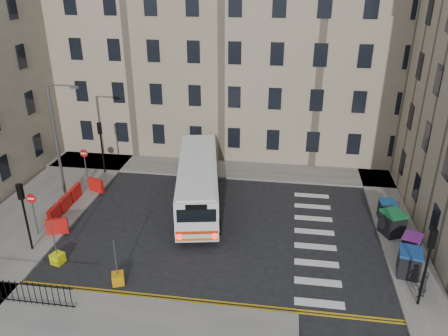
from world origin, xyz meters
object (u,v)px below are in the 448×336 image
(wheelie_bin_d, at_px, (390,212))
(pedestrian, at_px, (423,285))
(wheelie_bin_b, at_px, (411,245))
(streetlamp, at_px, (56,142))
(wheelie_bin_c, at_px, (392,223))
(bollard_yellow, at_px, (58,258))
(bus, at_px, (198,181))
(bollard_chevron, at_px, (118,278))
(wheelie_bin_e, at_px, (387,210))
(wheelie_bin_a, at_px, (409,262))

(wheelie_bin_d, bearing_deg, pedestrian, -73.96)
(wheelie_bin_b, bearing_deg, streetlamp, -163.87)
(wheelie_bin_c, xyz_separation_m, pedestrian, (0.32, -5.65, 0.03))
(streetlamp, height_order, bollard_yellow, streetlamp)
(bus, height_order, bollard_chevron, bus)
(wheelie_bin_c, bearing_deg, bollard_yellow, 172.27)
(pedestrian, height_order, bollard_chevron, pedestrian)
(wheelie_bin_b, distance_m, bollard_chevron, 15.93)
(wheelie_bin_b, relative_size, wheelie_bin_e, 1.17)
(wheelie_bin_d, xyz_separation_m, bollard_yellow, (-18.70, -7.04, -0.46))
(pedestrian, bearing_deg, wheelie_bin_b, -126.53)
(bollard_yellow, bearing_deg, bollard_chevron, -16.59)
(bus, distance_m, wheelie_bin_b, 13.62)
(pedestrian, distance_m, bollard_yellow, 18.84)
(bus, bearing_deg, bollard_chevron, -115.60)
(wheelie_bin_a, distance_m, wheelie_bin_d, 5.42)
(bollard_yellow, bearing_deg, bus, 51.11)
(bollard_chevron, bearing_deg, bus, 75.16)
(streetlamp, bearing_deg, bus, 5.66)
(streetlamp, height_order, wheelie_bin_b, streetlamp)
(bus, distance_m, bollard_chevron, 9.34)
(bus, relative_size, wheelie_bin_e, 9.32)
(streetlamp, relative_size, pedestrian, 5.34)
(streetlamp, distance_m, wheelie_bin_a, 22.50)
(wheelie_bin_a, relative_size, wheelie_bin_c, 0.89)
(wheelie_bin_a, xyz_separation_m, wheelie_bin_d, (0.10, 5.42, -0.11))
(wheelie_bin_a, xyz_separation_m, wheelie_bin_b, (0.53, 1.81, -0.10))
(wheelie_bin_a, height_order, bollard_yellow, wheelie_bin_a)
(wheelie_bin_b, xyz_separation_m, wheelie_bin_c, (-0.63, 2.06, 0.11))
(wheelie_bin_e, height_order, bollard_yellow, wheelie_bin_e)
(wheelie_bin_b, bearing_deg, wheelie_bin_d, 121.77)
(wheelie_bin_c, distance_m, bollard_yellow, 19.31)
(bus, xyz_separation_m, wheelie_bin_b, (12.88, -4.33, -0.97))
(streetlamp, distance_m, bollard_yellow, 8.49)
(wheelie_bin_a, distance_m, wheelie_bin_b, 1.89)
(bollard_chevron, bearing_deg, streetlamp, 130.75)
(wheelie_bin_d, relative_size, pedestrian, 0.86)
(wheelie_bin_a, distance_m, wheelie_bin_e, 5.69)
(pedestrian, xyz_separation_m, bollard_yellow, (-18.83, 0.16, -0.61))
(wheelie_bin_c, height_order, wheelie_bin_d, wheelie_bin_c)
(wheelie_bin_e, xyz_separation_m, bollard_yellow, (-18.54, -7.30, -0.46))
(wheelie_bin_c, bearing_deg, pedestrian, -110.95)
(wheelie_bin_d, height_order, bollard_yellow, wheelie_bin_d)
(bollard_chevron, bearing_deg, wheelie_bin_c, 24.44)
(wheelie_bin_b, distance_m, wheelie_bin_d, 3.64)
(wheelie_bin_c, distance_m, bollard_chevron, 16.06)
(bus, relative_size, wheelie_bin_c, 6.79)
(streetlamp, height_order, wheelie_bin_a, streetlamp)
(bus, bearing_deg, wheelie_bin_c, -21.27)
(bus, distance_m, pedestrian, 14.89)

